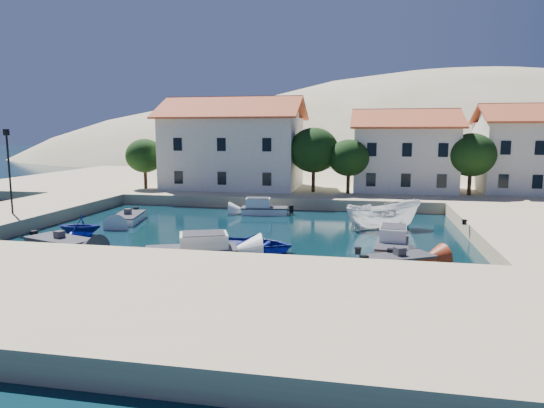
{
  "coord_description": "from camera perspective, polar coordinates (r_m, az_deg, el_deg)",
  "views": [
    {
      "loc": [
        8.36,
        -23.12,
        7.05
      ],
      "look_at": [
        1.82,
        9.94,
        2.0
      ],
      "focal_mm": 32.0,
      "sensor_mm": 36.0,
      "label": 1
    }
  ],
  "objects": [
    {
      "name": "quay_west",
      "position": [
        43.45,
        -28.02,
        -1.16
      ],
      "size": [
        8.0,
        20.0,
        1.0
      ],
      "primitive_type": "cube",
      "color": "tan",
      "rests_on": "ground"
    },
    {
      "name": "motorboat_grey_sw",
      "position": [
        32.43,
        -23.68,
        -4.24
      ],
      "size": [
        4.74,
        3.24,
        1.25
      ],
      "rotation": [
        0.0,
        0.0,
        -0.33
      ],
      "color": "#36353A",
      "rests_on": "ground"
    },
    {
      "name": "motorboat_white_west",
      "position": [
        39.8,
        -16.57,
        -1.61
      ],
      "size": [
        2.74,
        4.55,
        1.25
      ],
      "rotation": [
        0.0,
        0.0,
        -1.36
      ],
      "color": "white",
      "rests_on": "ground"
    },
    {
      "name": "rowboat_west",
      "position": [
        36.09,
        -21.63,
        -3.35
      ],
      "size": [
        3.17,
        2.82,
        1.54
      ],
      "primitive_type": "imported",
      "rotation": [
        0.0,
        0.0,
        -1.47
      ],
      "color": "navy",
      "rests_on": "ground"
    },
    {
      "name": "bollards",
      "position": [
        28.18,
        -0.44,
        -3.57
      ],
      "size": [
        29.36,
        9.56,
        0.3
      ],
      "color": "black",
      "rests_on": "ground"
    },
    {
      "name": "hills",
      "position": [
        150.37,
        15.66,
        -3.48
      ],
      "size": [
        254.0,
        176.0,
        99.0
      ],
      "color": "#988E67",
      "rests_on": "ground"
    },
    {
      "name": "building_right",
      "position": [
        55.4,
        27.75,
        5.92
      ],
      "size": [
        9.45,
        8.4,
        8.8
      ],
      "color": "beige",
      "rests_on": "quay_north"
    },
    {
      "name": "cabin_cruiser_south",
      "position": [
        27.56,
        -9.48,
        -5.4
      ],
      "size": [
        5.52,
        3.87,
        1.6
      ],
      "rotation": [
        0.0,
        0.0,
        0.37
      ],
      "color": "white",
      "rests_on": "ground"
    },
    {
      "name": "motorboat_red_se",
      "position": [
        26.49,
        14.74,
        -6.54
      ],
      "size": [
        3.93,
        3.23,
        1.25
      ],
      "rotation": [
        0.0,
        0.0,
        0.53
      ],
      "color": "maroon",
      "rests_on": "ground"
    },
    {
      "name": "rowboat_south",
      "position": [
        29.24,
        -2.32,
        -5.44
      ],
      "size": [
        5.26,
        3.98,
        1.03
      ],
      "primitive_type": "imported",
      "rotation": [
        0.0,
        0.0,
        1.48
      ],
      "color": "navy",
      "rests_on": "ground"
    },
    {
      "name": "building_mid",
      "position": [
        52.28,
        15.27,
        6.22
      ],
      "size": [
        10.5,
        8.4,
        8.3
      ],
      "color": "beige",
      "rests_on": "quay_north"
    },
    {
      "name": "motorboat_white_ne",
      "position": [
        41.57,
        14.02,
        -1.09
      ],
      "size": [
        1.96,
        3.6,
        1.25
      ],
      "rotation": [
        0.0,
        0.0,
        1.47
      ],
      "color": "white",
      "rests_on": "ground"
    },
    {
      "name": "cabin_cruiser_north",
      "position": [
        41.61,
        -0.89,
        -0.57
      ],
      "size": [
        4.14,
        2.19,
        1.6
      ],
      "rotation": [
        0.0,
        0.0,
        3.28
      ],
      "color": "white",
      "rests_on": "ground"
    },
    {
      "name": "building_left",
      "position": [
        53.11,
        -4.53,
        7.29
      ],
      "size": [
        14.7,
        9.45,
        9.7
      ],
      "color": "beige",
      "rests_on": "quay_north"
    },
    {
      "name": "quay_south",
      "position": [
        20.14,
        -14.26,
        -10.73
      ],
      "size": [
        52.0,
        12.0,
        1.0
      ],
      "primitive_type": "cube",
      "color": "tan",
      "rests_on": "ground"
    },
    {
      "name": "trees",
      "position": [
        48.78,
        6.69,
        5.86
      ],
      "size": [
        37.3,
        5.3,
        6.45
      ],
      "color": "#382314",
      "rests_on": "quay_north"
    },
    {
      "name": "cabin_cruiser_east",
      "position": [
        29.58,
        13.99,
        -4.58
      ],
      "size": [
        2.21,
        4.62,
        1.6
      ],
      "rotation": [
        0.0,
        0.0,
        1.48
      ],
      "color": "white",
      "rests_on": "ground"
    },
    {
      "name": "ground",
      "position": [
        25.57,
        -8.42,
        -7.58
      ],
      "size": [
        400.0,
        400.0,
        0.0
      ],
      "primitive_type": "plane",
      "color": "black",
      "rests_on": "ground"
    },
    {
      "name": "quay_north",
      "position": [
        61.8,
        5.23,
        2.4
      ],
      "size": [
        80.0,
        36.0,
        1.0
      ],
      "primitive_type": "cube",
      "color": "tan",
      "rests_on": "ground"
    },
    {
      "name": "lamppost",
      "position": [
        40.52,
        -28.57,
        4.24
      ],
      "size": [
        0.35,
        0.25,
        6.22
      ],
      "color": "black",
      "rests_on": "quay_west"
    },
    {
      "name": "boat_east",
      "position": [
        36.35,
        12.93,
        -2.88
      ],
      "size": [
        6.2,
        4.47,
        2.25
      ],
      "primitive_type": "imported",
      "rotation": [
        0.0,
        0.0,
        2.01
      ],
      "color": "white",
      "rests_on": "ground"
    }
  ]
}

